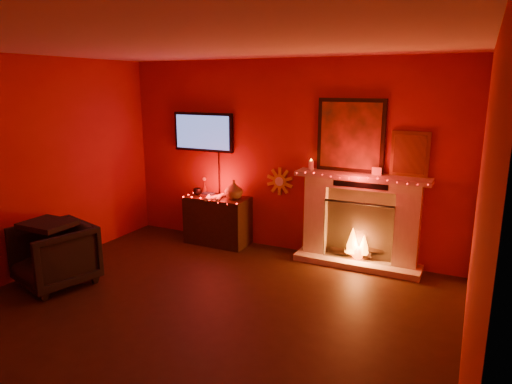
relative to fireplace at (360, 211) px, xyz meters
The scene contains 6 objects.
room 2.72m from the fireplace, 115.53° to the right, with size 5.00×5.00×5.00m.
fireplace is the anchor object (origin of this frame).
tv 2.61m from the fireplace, behind, with size 1.00×0.07×1.24m.
sunburst_clock 1.23m from the fireplace, behind, with size 0.40×0.03×0.40m.
console_table 2.12m from the fireplace, behind, with size 0.94×0.54×1.00m.
armchair 3.84m from the fireplace, 143.88° to the right, with size 0.79×0.81×0.74m, color black.
Camera 1 is at (2.45, -3.39, 2.35)m, focal length 32.00 mm.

